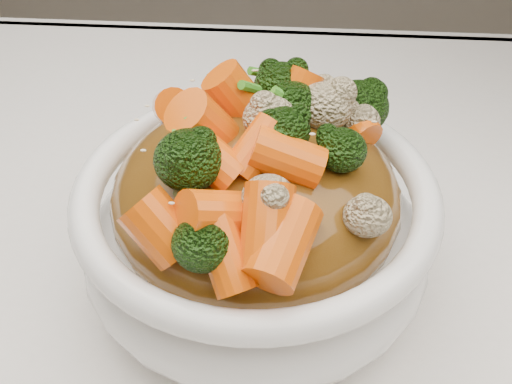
# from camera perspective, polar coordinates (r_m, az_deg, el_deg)

# --- Properties ---
(tablecloth) EXTENTS (1.20, 0.80, 0.04)m
(tablecloth) POSITION_cam_1_polar(r_m,az_deg,el_deg) (0.47, -4.24, -8.10)
(tablecloth) COLOR white
(tablecloth) RESTS_ON dining_table
(bowl) EXTENTS (0.26, 0.26, 0.09)m
(bowl) POSITION_cam_1_polar(r_m,az_deg,el_deg) (0.41, 0.00, -3.78)
(bowl) COLOR white
(bowl) RESTS_ON tablecloth
(sauce_base) EXTENTS (0.21, 0.21, 0.10)m
(sauce_base) POSITION_cam_1_polar(r_m,az_deg,el_deg) (0.39, -0.00, -0.37)
(sauce_base) COLOR #613B10
(sauce_base) RESTS_ON bowl
(carrots) EXTENTS (0.21, 0.21, 0.05)m
(carrots) POSITION_cam_1_polar(r_m,az_deg,el_deg) (0.35, -0.00, 8.14)
(carrots) COLOR #EF5B07
(carrots) RESTS_ON sauce_base
(broccoli) EXTENTS (0.21, 0.21, 0.05)m
(broccoli) POSITION_cam_1_polar(r_m,az_deg,el_deg) (0.35, -0.00, 7.99)
(broccoli) COLOR black
(broccoli) RESTS_ON sauce_base
(cauliflower) EXTENTS (0.21, 0.21, 0.04)m
(cauliflower) POSITION_cam_1_polar(r_m,az_deg,el_deg) (0.35, -0.00, 7.69)
(cauliflower) COLOR #C3B185
(cauliflower) RESTS_ON sauce_base
(scallions) EXTENTS (0.15, 0.15, 0.02)m
(scallions) POSITION_cam_1_polar(r_m,az_deg,el_deg) (0.35, -0.00, 8.30)
(scallions) COLOR #3C9121
(scallions) RESTS_ON sauce_base
(sesame_seeds) EXTENTS (0.19, 0.19, 0.01)m
(sesame_seeds) POSITION_cam_1_polar(r_m,az_deg,el_deg) (0.35, -0.00, 8.30)
(sesame_seeds) COLOR beige
(sesame_seeds) RESTS_ON sauce_base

